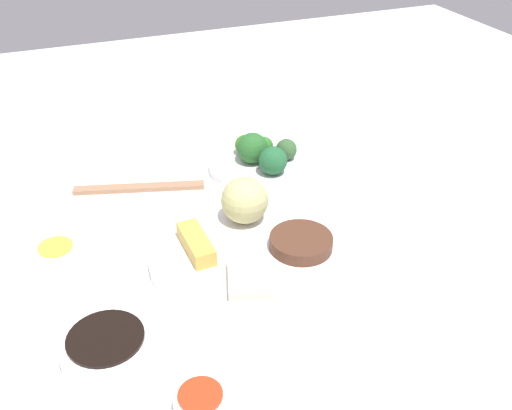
% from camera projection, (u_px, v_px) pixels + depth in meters
% --- Properties ---
extents(tabletop, '(2.20, 2.20, 0.02)m').
position_uv_depth(tabletop, '(262.00, 260.00, 0.87)').
color(tabletop, white).
rests_on(tabletop, ground).
extents(main_plate, '(0.29, 0.29, 0.02)m').
position_uv_depth(main_plate, '(249.00, 253.00, 0.85)').
color(main_plate, white).
rests_on(main_plate, tabletop).
extents(rice_scoop, '(0.07, 0.07, 0.07)m').
position_uv_depth(rice_scoop, '(247.00, 200.00, 0.89)').
color(rice_scoop, tan).
rests_on(rice_scoop, main_plate).
extents(spring_roll, '(0.03, 0.09, 0.02)m').
position_uv_depth(spring_roll, '(196.00, 244.00, 0.84)').
color(spring_roll, gold).
rests_on(spring_roll, main_plate).
extents(crab_rangoon_wonton, '(0.08, 0.09, 0.02)m').
position_uv_depth(crab_rangoon_wonton, '(251.00, 279.00, 0.78)').
color(crab_rangoon_wonton, beige).
rests_on(crab_rangoon_wonton, main_plate).
extents(stir_fry_heap, '(0.09, 0.09, 0.02)m').
position_uv_depth(stir_fry_heap, '(301.00, 242.00, 0.84)').
color(stir_fry_heap, '#4F2E1F').
rests_on(stir_fry_heap, main_plate).
extents(broccoli_plate, '(0.19, 0.19, 0.01)m').
position_uv_depth(broccoli_plate, '(262.00, 166.00, 1.07)').
color(broccoli_plate, white).
rests_on(broccoli_plate, tabletop).
extents(broccoli_floret_0, '(0.06, 0.06, 0.06)m').
position_uv_depth(broccoli_floret_0, '(253.00, 148.00, 1.05)').
color(broccoli_floret_0, '#276028').
rests_on(broccoli_floret_0, broccoli_plate).
extents(broccoli_floret_1, '(0.04, 0.04, 0.04)m').
position_uv_depth(broccoli_floret_1, '(263.00, 146.00, 1.08)').
color(broccoli_floret_1, '#2B7224').
rests_on(broccoli_floret_1, broccoli_plate).
extents(broccoli_floret_2, '(0.05, 0.05, 0.05)m').
position_uv_depth(broccoli_floret_2, '(273.00, 161.00, 1.02)').
color(broccoli_floret_2, '#215C32').
rests_on(broccoli_floret_2, broccoli_plate).
extents(broccoli_floret_3, '(0.04, 0.04, 0.04)m').
position_uv_depth(broccoli_floret_3, '(286.00, 149.00, 1.07)').
color(broccoli_floret_3, '#32592F').
rests_on(broccoli_floret_3, broccoli_plate).
extents(broccoli_floret_5, '(0.04, 0.04, 0.04)m').
position_uv_depth(broccoli_floret_5, '(245.00, 145.00, 1.08)').
color(broccoli_floret_5, '#32721A').
rests_on(broccoli_floret_5, broccoli_plate).
extents(soy_sauce_bowl, '(0.11, 0.11, 0.04)m').
position_uv_depth(soy_sauce_bowl, '(108.00, 350.00, 0.68)').
color(soy_sauce_bowl, white).
rests_on(soy_sauce_bowl, tabletop).
extents(soy_sauce_bowl_liquid, '(0.09, 0.09, 0.00)m').
position_uv_depth(soy_sauce_bowl_liquid, '(105.00, 338.00, 0.67)').
color(soy_sauce_bowl_liquid, black).
rests_on(soy_sauce_bowl_liquid, soy_sauce_bowl).
extents(sauce_ramekin_hot_mustard, '(0.06, 0.06, 0.02)m').
position_uv_depth(sauce_ramekin_hot_mustard, '(57.00, 254.00, 0.84)').
color(sauce_ramekin_hot_mustard, white).
rests_on(sauce_ramekin_hot_mustard, tabletop).
extents(sauce_ramekin_hot_mustard_liquid, '(0.05, 0.05, 0.00)m').
position_uv_depth(sauce_ramekin_hot_mustard_liquid, '(55.00, 247.00, 0.84)').
color(sauce_ramekin_hot_mustard_liquid, gold).
rests_on(sauce_ramekin_hot_mustard_liquid, sauce_ramekin_hot_mustard).
extents(sauce_ramekin_sweet_and_sour, '(0.06, 0.06, 0.02)m').
position_uv_depth(sauce_ramekin_sweet_and_sour, '(201.00, 403.00, 0.63)').
color(sauce_ramekin_sweet_and_sour, white).
rests_on(sauce_ramekin_sweet_and_sour, tabletop).
extents(sauce_ramekin_sweet_and_sour_liquid, '(0.05, 0.05, 0.00)m').
position_uv_depth(sauce_ramekin_sweet_and_sour_liquid, '(200.00, 395.00, 0.62)').
color(sauce_ramekin_sweet_and_sour_liquid, red).
rests_on(sauce_ramekin_sweet_and_sour_liquid, sauce_ramekin_sweet_and_sour).
extents(chopsticks_pair, '(0.22, 0.08, 0.01)m').
position_uv_depth(chopsticks_pair, '(139.00, 188.00, 1.01)').
color(chopsticks_pair, '#9B7151').
rests_on(chopsticks_pair, tabletop).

